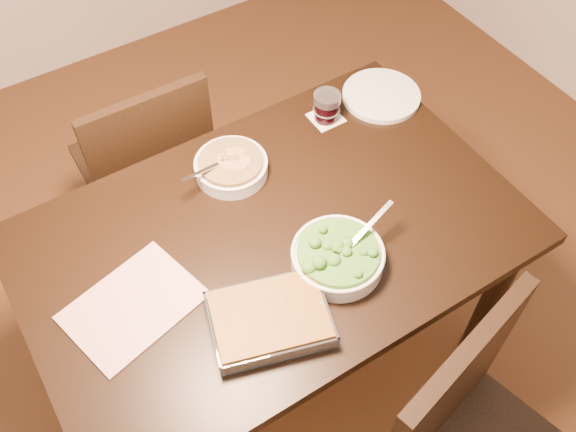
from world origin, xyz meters
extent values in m
plane|color=#4E3116|center=(0.00, 0.00, 0.00)|extent=(4.00, 4.00, 0.00)
cube|color=black|center=(0.00, 0.00, 0.73)|extent=(1.40, 0.90, 0.04)
cube|color=black|center=(0.00, 0.00, 0.66)|extent=(1.26, 0.76, 0.08)
cylinder|color=black|center=(0.62, -0.37, 0.35)|extent=(0.07, 0.07, 0.71)
cylinder|color=black|center=(-0.62, 0.37, 0.35)|extent=(0.07, 0.07, 0.71)
cylinder|color=black|center=(0.62, 0.37, 0.35)|extent=(0.07, 0.07, 0.71)
cube|color=#9D2D33|center=(-0.43, -0.01, 0.75)|extent=(0.38, 0.32, 0.01)
cube|color=white|center=(0.39, 0.30, 0.75)|extent=(0.10, 0.10, 0.00)
cylinder|color=white|center=(0.01, 0.26, 0.77)|extent=(0.22, 0.22, 0.04)
torus|color=white|center=(0.01, 0.26, 0.80)|extent=(0.22, 0.22, 0.01)
cylinder|color=#3A2A10|center=(0.01, 0.26, 0.80)|extent=(0.19, 0.19, 0.02)
cube|color=silver|center=(-0.05, 0.24, 0.81)|extent=(0.14, 0.05, 0.04)
cylinder|color=maroon|center=(0.02, 0.26, 0.81)|extent=(0.10, 0.10, 0.00)
cylinder|color=white|center=(0.09, -0.18, 0.77)|extent=(0.25, 0.25, 0.05)
torus|color=white|center=(0.09, -0.18, 0.80)|extent=(0.25, 0.25, 0.01)
cylinder|color=#174E12|center=(0.09, -0.18, 0.81)|extent=(0.22, 0.22, 0.02)
cube|color=silver|center=(0.17, -0.16, 0.82)|extent=(0.16, 0.05, 0.05)
cube|color=silver|center=(-0.16, -0.24, 0.75)|extent=(0.35, 0.30, 0.01)
cube|color=#55280C|center=(-0.16, -0.24, 0.78)|extent=(0.33, 0.28, 0.05)
cube|color=silver|center=(-0.13, -0.14, 0.78)|extent=(0.29, 0.09, 0.04)
cube|color=silver|center=(-0.19, -0.34, 0.78)|extent=(0.29, 0.09, 0.04)
cube|color=silver|center=(-0.02, -0.28, 0.78)|extent=(0.07, 0.21, 0.04)
cube|color=silver|center=(-0.30, -0.20, 0.78)|extent=(0.07, 0.21, 0.04)
cylinder|color=black|center=(0.39, 0.30, 0.79)|extent=(0.08, 0.08, 0.07)
cylinder|color=silver|center=(0.39, 0.30, 0.84)|extent=(0.09, 0.09, 0.03)
cylinder|color=silver|center=(0.60, 0.29, 0.76)|extent=(0.26, 0.26, 0.02)
cylinder|color=black|center=(0.32, -0.58, 0.23)|extent=(0.04, 0.04, 0.45)
cube|color=black|center=(0.12, -0.62, 0.74)|extent=(0.46, 0.15, 0.50)
cube|color=black|center=(-0.13, 0.73, 0.44)|extent=(0.43, 0.43, 0.04)
cylinder|color=black|center=(0.05, 0.91, 0.21)|extent=(0.04, 0.04, 0.42)
cylinder|color=black|center=(0.05, 0.54, 0.21)|extent=(0.04, 0.04, 0.42)
cylinder|color=black|center=(-0.31, 0.92, 0.21)|extent=(0.04, 0.04, 0.42)
cylinder|color=black|center=(-0.32, 0.55, 0.21)|extent=(0.04, 0.04, 0.42)
cube|color=black|center=(-0.13, 0.54, 0.68)|extent=(0.43, 0.04, 0.46)
camera|label=1|loc=(-0.53, -0.92, 2.21)|focal=40.00mm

